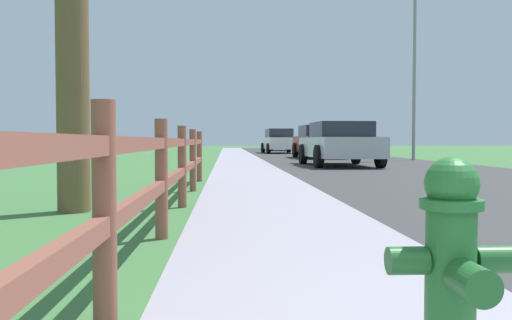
% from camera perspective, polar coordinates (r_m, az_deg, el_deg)
% --- Properties ---
extents(ground_plane, '(120.00, 120.00, 0.00)m').
position_cam_1_polar(ground_plane, '(24.94, 0.50, 0.14)').
color(ground_plane, '#42763D').
extents(road_asphalt, '(7.00, 66.00, 0.01)m').
position_cam_1_polar(road_asphalt, '(27.37, 7.56, 0.30)').
color(road_asphalt, '#3A3A3A').
rests_on(road_asphalt, ground).
extents(curb_concrete, '(6.00, 66.00, 0.01)m').
position_cam_1_polar(curb_concrete, '(26.93, -6.16, 0.28)').
color(curb_concrete, '#A199A7').
rests_on(curb_concrete, ground).
extents(grass_verge, '(5.00, 66.00, 0.00)m').
position_cam_1_polar(grass_verge, '(27.05, -9.33, 0.28)').
color(grass_verge, '#42763D').
rests_on(grass_verge, ground).
extents(fire_hydrant, '(0.44, 0.36, 0.80)m').
position_cam_1_polar(fire_hydrant, '(2.00, 20.09, -10.78)').
color(fire_hydrant, '#287233').
rests_on(fire_hydrant, ground).
extents(rail_fence, '(0.11, 10.85, 1.04)m').
position_cam_1_polar(rail_fence, '(5.72, -8.73, -0.44)').
color(rail_fence, brown).
rests_on(rail_fence, ground).
extents(parked_suv_silver, '(2.26, 4.73, 1.46)m').
position_cam_1_polar(parked_suv_silver, '(18.14, 8.84, 1.73)').
color(parked_suv_silver, '#B7BABF').
rests_on(parked_suv_silver, ground).
extents(parked_car_red, '(2.21, 4.44, 1.57)m').
position_cam_1_polar(parked_car_red, '(25.87, 6.73, 1.98)').
color(parked_car_red, maroon).
rests_on(parked_car_red, ground).
extents(parked_car_white, '(2.21, 4.83, 1.62)m').
position_cam_1_polar(parked_car_white, '(35.78, 2.46, 2.02)').
color(parked_car_white, white).
rests_on(parked_car_white, ground).
extents(parked_car_beige, '(2.02, 4.59, 1.67)m').
position_cam_1_polar(parked_car_beige, '(44.70, 2.67, 2.07)').
color(parked_car_beige, '#C6B793').
rests_on(parked_car_beige, ground).
extents(street_lamp, '(1.17, 0.20, 7.50)m').
position_cam_1_polar(street_lamp, '(24.33, 16.69, 10.33)').
color(street_lamp, gray).
rests_on(street_lamp, ground).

